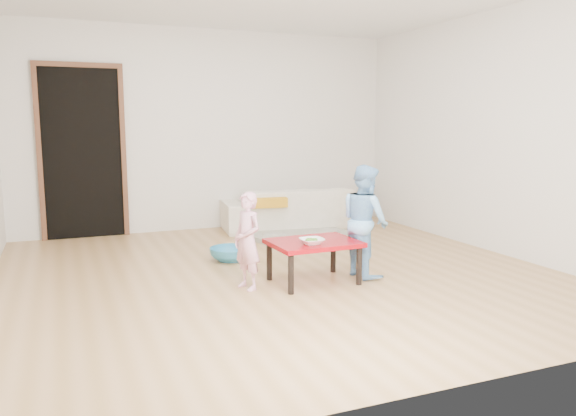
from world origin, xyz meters
TOP-DOWN VIEW (x-y plane):
  - floor at (0.00, 0.00)m, footprint 5.00×5.00m
  - back_wall at (0.00, 2.50)m, footprint 5.00×0.02m
  - right_wall at (2.50, 0.00)m, footprint 0.02×5.00m
  - doorway at (-1.60, 2.48)m, footprint 1.02×0.08m
  - sofa at (1.00, 2.05)m, footprint 1.95×0.95m
  - cushion at (0.54, 1.82)m, footprint 0.50×0.46m
  - red_table at (0.17, -0.39)m, footprint 0.77×0.59m
  - bowl at (0.09, -0.52)m, footprint 0.21×0.21m
  - broccoli at (0.09, -0.52)m, footprint 0.12×0.12m
  - child_pink at (-0.43, -0.35)m, footprint 0.29×0.35m
  - child_blue at (0.70, -0.35)m, footprint 0.43×0.53m
  - basin at (-0.29, 0.66)m, footprint 0.43×0.43m
  - blanket at (0.85, 1.39)m, footprint 1.39×1.24m

SIDE VIEW (x-z plane):
  - floor at x=0.00m, z-range -0.01..0.01m
  - blanket at x=0.85m, z-range 0.00..0.06m
  - basin at x=-0.29m, z-range 0.00..0.13m
  - red_table at x=0.17m, z-range 0.00..0.38m
  - sofa at x=1.00m, z-range 0.00..0.55m
  - bowl at x=0.09m, z-range 0.38..0.43m
  - broccoli at x=0.09m, z-range 0.38..0.43m
  - child_pink at x=-0.43m, z-range 0.00..0.83m
  - cushion at x=0.54m, z-range 0.36..0.48m
  - child_blue at x=0.70m, z-range 0.00..1.03m
  - doorway at x=-1.60m, z-range -0.03..2.08m
  - back_wall at x=0.00m, z-range 0.00..2.60m
  - right_wall at x=2.50m, z-range 0.00..2.60m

